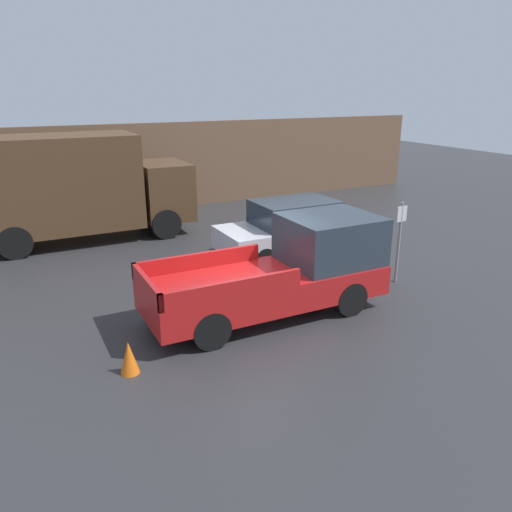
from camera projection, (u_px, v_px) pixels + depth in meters
ground_plane at (252, 308)px, 11.59m from camera, size 60.00×60.00×0.00m
building_wall at (132, 169)px, 20.06m from camera, size 28.00×0.15×3.52m
pickup_truck at (287, 270)px, 11.18m from camera, size 5.40×1.99×2.10m
car at (292, 228)px, 15.09m from camera, size 4.40×1.95×1.66m
delivery_truck at (66, 186)px, 16.00m from camera, size 7.41×2.47×3.45m
parking_sign at (399, 238)px, 12.77m from camera, size 0.30×0.07×2.14m
traffic_cone at (129, 357)px, 8.86m from camera, size 0.34×0.34×0.62m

